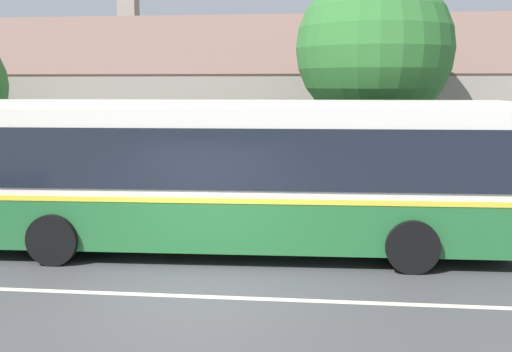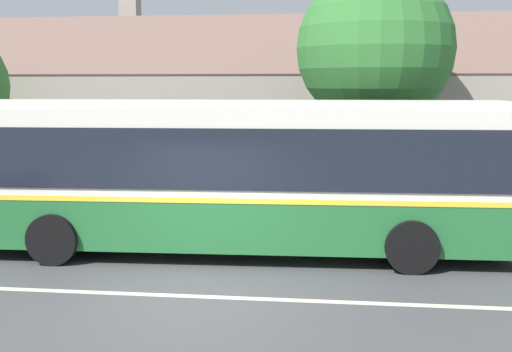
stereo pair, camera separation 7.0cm
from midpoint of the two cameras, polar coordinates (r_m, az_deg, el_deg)
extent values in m
plane|color=#424244|center=(10.80, -5.40, -10.61)|extent=(300.00, 300.00, 0.00)
cube|color=gray|center=(16.49, -0.99, -3.73)|extent=(60.00, 3.00, 0.15)
cube|color=beige|center=(10.79, -5.40, -10.59)|extent=(60.00, 0.16, 0.01)
cube|color=gray|center=(24.14, 4.94, 4.27)|extent=(26.09, 10.27, 3.70)
cube|color=brown|center=(21.57, 4.81, 11.74)|extent=(26.69, 5.20, 2.41)
cube|color=brown|center=(26.69, 5.21, 11.03)|extent=(26.69, 5.20, 2.41)
cube|color=gray|center=(26.51, -11.07, 14.48)|extent=(0.70, 0.70, 1.20)
cube|color=black|center=(21.40, -20.86, 3.77)|extent=(1.10, 0.06, 1.30)
cube|color=black|center=(18.98, 4.42, 3.79)|extent=(1.10, 0.06, 1.30)
cube|color=#4C3323|center=(19.32, 16.07, 0.63)|extent=(1.00, 0.06, 2.10)
cube|color=#236633|center=(13.34, -2.54, -3.54)|extent=(11.75, 2.90, 0.98)
cube|color=yellow|center=(13.24, -2.56, -1.25)|extent=(11.77, 2.92, 0.10)
cube|color=silver|center=(13.12, -2.58, 2.54)|extent=(11.75, 2.90, 1.66)
cube|color=silver|center=(13.07, -2.61, 6.42)|extent=(11.51, 2.77, 0.12)
cube|color=black|center=(14.38, -1.93, 2.63)|extent=(10.73, 0.40, 1.16)
cube|color=black|center=(11.89, -3.36, 1.47)|extent=(10.73, 0.40, 1.16)
cube|color=#197233|center=(14.81, -7.52, -2.43)|extent=(3.27, 0.14, 0.69)
cube|color=black|center=(14.64, 16.06, -0.01)|extent=(0.90, 0.06, 2.39)
cylinder|color=black|center=(14.63, 12.33, -3.74)|extent=(1.01, 0.31, 1.00)
cylinder|color=black|center=(12.22, 13.84, -6.13)|extent=(1.01, 0.31, 1.00)
cylinder|color=black|center=(15.31, -13.93, -3.27)|extent=(1.01, 0.31, 1.00)
cylinder|color=black|center=(13.03, -17.47, -5.39)|extent=(1.01, 0.31, 1.00)
cylinder|color=#4C3828|center=(17.15, 10.41, 1.53)|extent=(0.41, 0.41, 3.07)
sphere|color=#2D6B2D|center=(17.06, 10.66, 11.08)|extent=(4.05, 4.05, 4.05)
camera|label=1|loc=(0.04, -89.86, 0.02)|focal=45.00mm
camera|label=2|loc=(0.04, 90.14, -0.02)|focal=45.00mm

